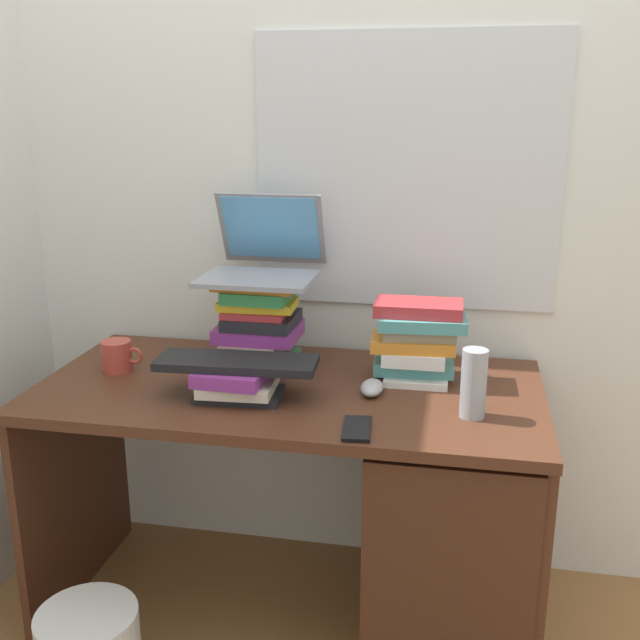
{
  "coord_description": "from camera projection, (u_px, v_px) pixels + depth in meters",
  "views": [
    {
      "loc": [
        0.45,
        -1.87,
        1.47
      ],
      "look_at": [
        0.08,
        0.04,
        0.91
      ],
      "focal_mm": 41.82,
      "sensor_mm": 36.0,
      "label": 1
    }
  ],
  "objects": [
    {
      "name": "ground_plane",
      "position": [
        292.0,
        609.0,
        2.26
      ],
      "size": [
        6.0,
        6.0,
        0.0
      ],
      "primitive_type": "plane",
      "color": "olive"
    },
    {
      "name": "wall_back",
      "position": [
        317.0,
        163.0,
        2.26
      ],
      "size": [
        6.0,
        0.06,
        2.6
      ],
      "color": "silver",
      "rests_on": "ground"
    },
    {
      "name": "desk",
      "position": [
        411.0,
        508.0,
        2.06
      ],
      "size": [
        1.38,
        0.69,
        0.73
      ],
      "color": "#4C2819",
      "rests_on": "ground"
    },
    {
      "name": "book_stack_tall",
      "position": [
        259.0,
        325.0,
        2.15
      ],
      "size": [
        0.24,
        0.2,
        0.26
      ],
      "color": "#2672B2",
      "rests_on": "desk"
    },
    {
      "name": "book_stack_keyboard_riser",
      "position": [
        236.0,
        382.0,
        1.96
      ],
      "size": [
        0.23,
        0.19,
        0.08
      ],
      "color": "black",
      "rests_on": "desk"
    },
    {
      "name": "book_stack_side",
      "position": [
        417.0,
        340.0,
        2.07
      ],
      "size": [
        0.27,
        0.18,
        0.23
      ],
      "color": "white",
      "rests_on": "desk"
    },
    {
      "name": "laptop",
      "position": [
        263.0,
        257.0,
        2.16
      ],
      "size": [
        0.32,
        0.34,
        0.23
      ],
      "color": "gray",
      "rests_on": "book_stack_tall"
    },
    {
      "name": "keyboard",
      "position": [
        237.0,
        363.0,
        1.95
      ],
      "size": [
        0.43,
        0.16,
        0.02
      ],
      "primitive_type": "cube",
      "rotation": [
        0.0,
        0.0,
        0.06
      ],
      "color": "black",
      "rests_on": "book_stack_keyboard_riser"
    },
    {
      "name": "computer_mouse",
      "position": [
        372.0,
        388.0,
        1.99
      ],
      "size": [
        0.06,
        0.1,
        0.04
      ],
      "primitive_type": "ellipsoid",
      "color": "#A5A8AD",
      "rests_on": "desk"
    },
    {
      "name": "mug",
      "position": [
        117.0,
        356.0,
        2.15
      ],
      "size": [
        0.12,
        0.09,
        0.09
      ],
      "color": "#B23F33",
      "rests_on": "desk"
    },
    {
      "name": "water_bottle",
      "position": [
        474.0,
        384.0,
        1.83
      ],
      "size": [
        0.06,
        0.06,
        0.18
      ],
      "primitive_type": "cylinder",
      "color": "#999EA5",
      "rests_on": "desk"
    },
    {
      "name": "cell_phone",
      "position": [
        357.0,
        429.0,
        1.77
      ],
      "size": [
        0.08,
        0.14,
        0.01
      ],
      "primitive_type": "cube",
      "rotation": [
        0.0,
        0.0,
        0.09
      ],
      "color": "black",
      "rests_on": "desk"
    }
  ]
}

